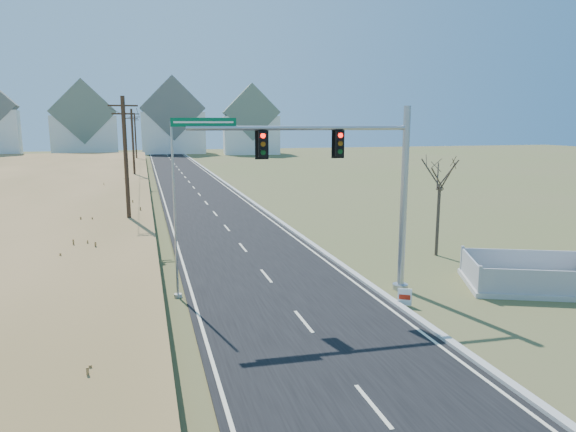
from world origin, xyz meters
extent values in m
plane|color=brown|center=(0.00, 0.00, 0.00)|extent=(260.00, 260.00, 0.00)
cube|color=black|center=(0.00, 50.00, 0.03)|extent=(8.00, 180.00, 0.06)
cube|color=#B2AFA8|center=(4.15, 50.00, 0.09)|extent=(0.30, 180.00, 0.18)
cylinder|color=#422D1E|center=(-6.50, 15.00, 4.50)|extent=(0.26, 0.26, 9.00)
cube|color=#422D1E|center=(-6.50, 15.00, 8.40)|extent=(1.80, 0.10, 0.10)
cube|color=#422D1E|center=(-6.50, 15.00, 7.90)|extent=(1.40, 0.10, 0.10)
cylinder|color=#422D1E|center=(-6.50, 45.00, 4.50)|extent=(0.26, 0.26, 9.00)
cube|color=#422D1E|center=(-6.50, 45.00, 8.40)|extent=(1.80, 0.10, 0.10)
cube|color=#422D1E|center=(-6.50, 45.00, 7.90)|extent=(1.40, 0.10, 0.10)
cylinder|color=#422D1E|center=(-6.50, 75.00, 4.50)|extent=(0.26, 0.26, 9.00)
cube|color=#422D1E|center=(-6.50, 75.00, 8.40)|extent=(1.80, 0.10, 0.10)
cube|color=#422D1E|center=(-6.50, 75.00, 7.90)|extent=(1.40, 0.10, 0.10)
cube|color=white|center=(-18.00, 108.00, 4.50)|extent=(14.66, 10.95, 9.00)
cube|color=slate|center=(-18.00, 108.00, 9.90)|extent=(14.93, 11.17, 14.26)
cube|color=white|center=(2.00, 112.00, 5.00)|extent=(15.00, 10.00, 10.00)
cube|color=slate|center=(2.00, 112.00, 10.90)|extent=(15.27, 10.20, 15.27)
cube|color=white|center=(20.00, 104.00, 4.50)|extent=(13.87, 10.31, 9.00)
cube|color=slate|center=(20.00, 104.00, 9.90)|extent=(14.12, 10.51, 13.24)
cylinder|color=#9EA0A5|center=(5.37, 0.63, 0.11)|extent=(0.69, 0.69, 0.23)
cylinder|color=#9EA0A5|center=(5.37, 0.63, 4.02)|extent=(0.30, 0.30, 8.04)
cylinder|color=#9EA0A5|center=(0.78, 0.88, 7.12)|extent=(9.19, 0.69, 0.18)
cube|color=black|center=(2.38, 0.79, 6.50)|extent=(0.35, 0.30, 1.05)
cube|color=black|center=(-0.83, 0.97, 6.50)|extent=(0.35, 0.30, 1.05)
cube|color=#055E37|center=(-3.12, 1.09, 7.35)|extent=(2.53, 0.18, 0.34)
cube|color=#B7B5AD|center=(11.22, -0.71, 0.11)|extent=(6.75, 5.80, 0.22)
cube|color=#99989D|center=(10.52, -2.37, 0.75)|extent=(4.99, 2.17, 1.08)
cube|color=#99989D|center=(11.92, 0.94, 0.75)|extent=(4.99, 2.17, 1.08)
cube|color=#99989D|center=(8.73, 0.34, 0.75)|extent=(1.47, 3.34, 1.08)
cube|color=white|center=(4.50, -1.36, 0.37)|extent=(0.52, 0.33, 0.70)
cube|color=#AE1C0B|center=(4.48, -1.38, 0.37)|extent=(0.40, 0.24, 0.20)
cylinder|color=#B7B5AD|center=(-4.30, 2.20, 0.07)|extent=(0.33, 0.33, 0.15)
cylinder|color=#9EA0A5|center=(-4.30, 2.20, 3.70)|extent=(0.09, 0.09, 7.40)
cylinder|color=#4C3F33|center=(10.17, 5.48, 1.94)|extent=(0.18, 0.18, 3.87)
camera|label=1|loc=(-5.46, -19.20, 7.31)|focal=32.00mm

